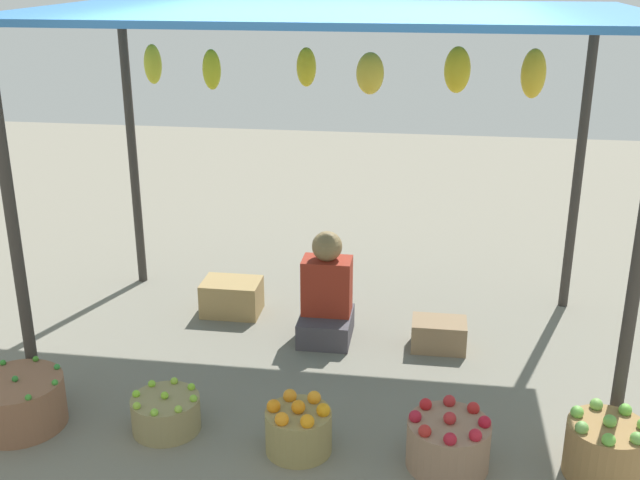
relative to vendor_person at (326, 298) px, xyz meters
The scene contains 10 objects.
ground_plane 0.33m from the vendor_person, 71.35° to the right, with size 14.00×14.00×0.00m, color slate.
market_stall_structure 1.78m from the vendor_person, 60.95° to the right, with size 3.70×2.13×2.25m.
vendor_person is the anchor object (origin of this frame).
basket_green_chilies 2.09m from the vendor_person, 139.57° to the right, with size 0.52×0.52×0.32m.
basket_limes 1.49m from the vendor_person, 120.22° to the right, with size 0.39×0.39×0.24m.
basket_oranges 1.37m from the vendor_person, 88.44° to the right, with size 0.36×0.36×0.31m.
basket_red_apples 1.62m from the vendor_person, 58.73° to the right, with size 0.44×0.44×0.32m.
basket_green_apples 2.12m from the vendor_person, 39.35° to the right, with size 0.41×0.41×0.36m.
wooden_crate_near_vendor 0.81m from the vendor_person, ahead, with size 0.37×0.25×0.21m, color #8C6F4F.
wooden_crate_stacked_rear 0.83m from the vendor_person, 159.73° to the left, with size 0.43×0.31×0.26m, color #A58550.
Camera 1 is at (0.63, -4.76, 2.53)m, focal length 43.39 mm.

